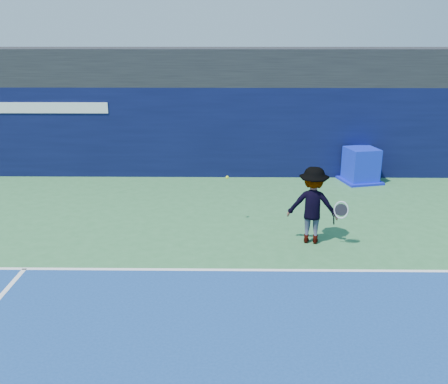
{
  "coord_description": "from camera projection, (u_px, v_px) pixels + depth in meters",
  "views": [
    {
      "loc": [
        -0.74,
        -6.33,
        4.67
      ],
      "look_at": [
        -0.88,
        5.2,
        1.0
      ],
      "focal_mm": 40.0,
      "sensor_mm": 36.0,
      "label": 1
    }
  ],
  "objects": [
    {
      "name": "tennis_player",
      "position": [
        313.0,
        205.0,
        11.46
      ],
      "size": [
        1.4,
        0.9,
        1.81
      ],
      "color": "white",
      "rests_on": "ground"
    },
    {
      "name": "ground",
      "position": [
        279.0,
        362.0,
        7.43
      ],
      "size": [
        80.0,
        80.0,
        0.0
      ],
      "primitive_type": "plane",
      "color": "#326F3E",
      "rests_on": "ground"
    },
    {
      "name": "equipment_cart",
      "position": [
        361.0,
        166.0,
        16.33
      ],
      "size": [
        1.42,
        1.42,
        1.13
      ],
      "color": "#0E1FC6",
      "rests_on": "ground"
    },
    {
      "name": "baseline",
      "position": [
        265.0,
        270.0,
        10.29
      ],
      "size": [
        24.0,
        0.1,
        0.01
      ],
      "primitive_type": "cube",
      "color": "white",
      "rests_on": "ground"
    },
    {
      "name": "back_wall_assembly",
      "position": [
        252.0,
        131.0,
        16.98
      ],
      "size": [
        36.0,
        1.03,
        3.0
      ],
      "color": "black",
      "rests_on": "ground"
    },
    {
      "name": "tennis_ball",
      "position": [
        227.0,
        177.0,
        12.49
      ],
      "size": [
        0.08,
        0.08,
        0.08
      ],
      "color": "#C8D717",
      "rests_on": "ground"
    },
    {
      "name": "stadium_band",
      "position": [
        252.0,
        66.0,
        17.3
      ],
      "size": [
        36.0,
        3.0,
        1.2
      ],
      "primitive_type": "cube",
      "color": "black",
      "rests_on": "back_wall_assembly"
    }
  ]
}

